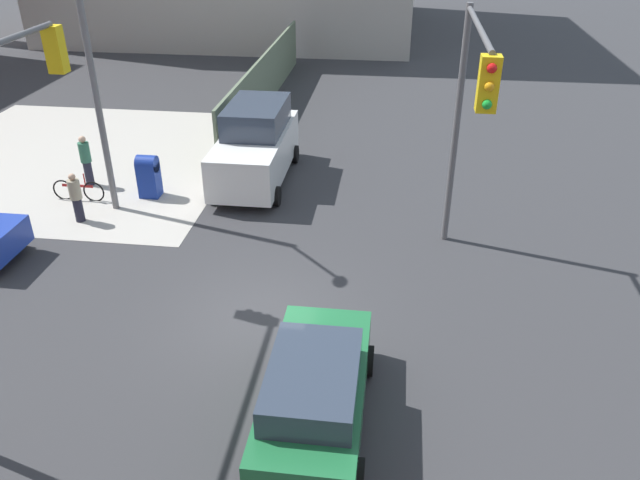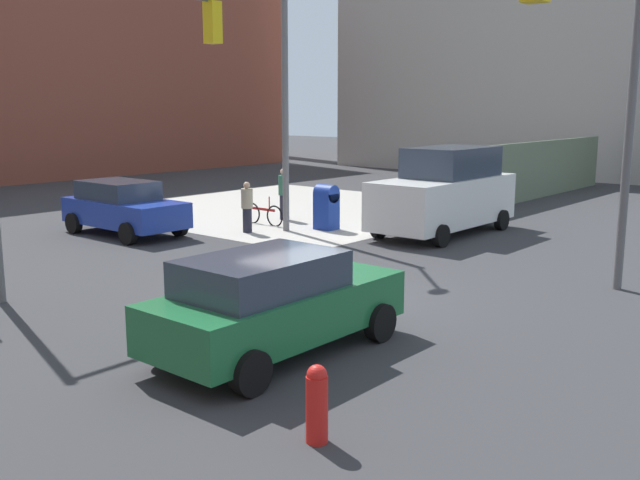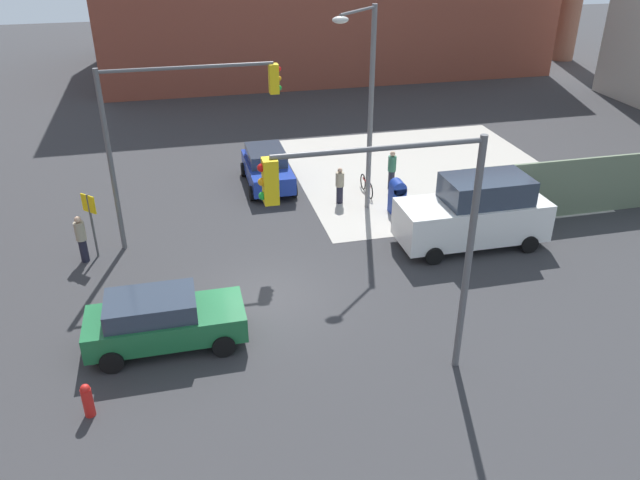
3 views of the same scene
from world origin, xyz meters
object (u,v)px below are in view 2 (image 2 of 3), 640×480
Objects in this scene: traffic_signal_se_corner at (600,62)px; van_white_delivery at (445,192)px; fire_hydrant at (317,402)px; smokestack at (271,34)px; pedestrian_waiting at (284,193)px; bicycle_leaning_on_fence at (263,214)px; street_lamp_corner at (285,77)px; traffic_signal_nw_corner at (93,66)px; hatchback_green at (274,302)px; mailbox_blue at (326,206)px; pedestrian_walking_north at (247,207)px; hatchback_blue at (123,207)px.

traffic_signal_se_corner is 1.20× the size of van_white_delivery.
smokestack is at bearing 44.66° from fire_hydrant.
pedestrian_waiting is at bearing 44.51° from fire_hydrant.
pedestrian_waiting reaches higher than bicycle_leaning_on_fence.
van_white_delivery is 5.74m from pedestrian_waiting.
van_white_delivery is at bearing -50.81° from street_lamp_corner.
fire_hydrant is at bearing -108.16° from traffic_signal_nw_corner.
traffic_signal_nw_corner is 1.00× the size of traffic_signal_se_corner.
street_lamp_corner is 11.55m from hatchback_green.
mailbox_blue is (8.35, 0.50, -3.90)m from traffic_signal_nw_corner.
traffic_signal_nw_corner and traffic_signal_se_corner have the same top height.
fire_hydrant is 0.60× the size of pedestrian_walking_north.
mailbox_blue is 2.48m from pedestrian_waiting.
traffic_signal_se_corner is 6.91× the size of fire_hydrant.
traffic_signal_se_corner is 12.83m from bicycle_leaning_on_fence.
van_white_delivery reaches higher than bicycle_leaning_on_fence.
fire_hydrant is 15.56m from bicycle_leaning_on_fence.
fire_hydrant is 0.17× the size of van_white_delivery.
hatchback_green reaches higher than pedestrian_walking_north.
fire_hydrant is 0.23× the size of hatchback_blue.
fire_hydrant is (-2.85, -8.70, -4.18)m from traffic_signal_nw_corner.
fire_hydrant is at bearing -127.00° from hatchback_green.
traffic_signal_se_corner reaches higher than hatchback_green.
traffic_signal_nw_corner is at bearing -171.62° from street_lamp_corner.
mailbox_blue is 2.32m from bicycle_leaning_on_fence.
pedestrian_waiting is at bearing -135.27° from smokestack.
traffic_signal_se_corner is 14.17m from hatchback_blue.
street_lamp_corner is 1.48× the size of van_white_delivery.
traffic_signal_nw_corner is 9.27m from bicycle_leaning_on_fence.
hatchback_green is 0.81× the size of van_white_delivery.
van_white_delivery is (5.47, 6.30, -3.34)m from traffic_signal_se_corner.
traffic_signal_se_corner is at bearing -0.49° from pedestrian_waiting.
traffic_signal_se_corner is at bearing -62.62° from traffic_signal_nw_corner.
bicycle_leaning_on_fence is (10.60, 11.40, -0.14)m from fire_hydrant.
mailbox_blue is at bearing 39.40° from fire_hydrant.
bicycle_leaning_on_fence is at bearing -25.44° from hatchback_blue.
pedestrian_walking_north is (-25.41, -23.50, -8.46)m from smokestack.
street_lamp_corner is at bearing 8.38° from traffic_signal_nw_corner.
street_lamp_corner is (2.42, 10.04, 0.09)m from traffic_signal_se_corner.
mailbox_blue is 0.81× the size of pedestrian_waiting.
pedestrian_waiting is (8.95, 2.90, -3.75)m from traffic_signal_nw_corner.
traffic_signal_nw_corner is at bearing -128.72° from hatchback_blue.
smokestack reaches higher than mailbox_blue.
hatchback_green is 12.52m from bicycle_leaning_on_fence.
bicycle_leaning_on_fence is (7.75, 2.70, -4.32)m from traffic_signal_nw_corner.
street_lamp_corner reaches higher than hatchback_green.
smokestack is at bearing 36.66° from hatchback_blue.
traffic_signal_se_corner is 1.57× the size of hatchback_blue.
traffic_signal_se_corner is 10.33m from street_lamp_corner.
van_white_delivery is at bearing -66.14° from bicycle_leaning_on_fence.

